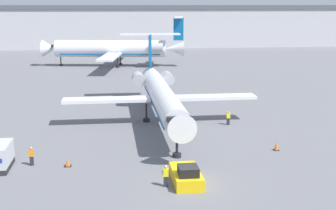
{
  "coord_description": "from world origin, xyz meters",
  "views": [
    {
      "loc": [
        -5.91,
        -33.25,
        13.73
      ],
      "look_at": [
        0.0,
        13.63,
        3.46
      ],
      "focal_mm": 50.0,
      "sensor_mm": 36.0,
      "label": 1
    }
  ],
  "objects_px": {
    "airplane_main": "(161,93)",
    "luggage_cart": "(0,156)",
    "airplane_parked_far_left": "(115,49)",
    "traffic_cone_right": "(276,146)",
    "pushback_tug": "(186,175)",
    "worker_by_wing": "(228,118)",
    "worker_near_tug": "(166,175)",
    "traffic_cone_left": "(68,163)",
    "worker_on_apron": "(31,156)"
  },
  "relations": [
    {
      "from": "airplane_parked_far_left",
      "to": "traffic_cone_right",
      "type": "bearing_deg",
      "value": -77.27
    },
    {
      "from": "luggage_cart",
      "to": "traffic_cone_right",
      "type": "relative_size",
      "value": 4.75
    },
    {
      "from": "airplane_main",
      "to": "worker_near_tug",
      "type": "xyz_separation_m",
      "value": [
        -1.8,
        -19.66,
        -2.62
      ]
    },
    {
      "from": "worker_near_tug",
      "to": "pushback_tug",
      "type": "bearing_deg",
      "value": 19.97
    },
    {
      "from": "worker_near_tug",
      "to": "airplane_parked_far_left",
      "type": "distance_m",
      "value": 71.52
    },
    {
      "from": "worker_near_tug",
      "to": "traffic_cone_right",
      "type": "distance_m",
      "value": 13.9
    },
    {
      "from": "airplane_main",
      "to": "worker_near_tug",
      "type": "height_order",
      "value": "airplane_main"
    },
    {
      "from": "pushback_tug",
      "to": "traffic_cone_right",
      "type": "height_order",
      "value": "pushback_tug"
    },
    {
      "from": "airplane_main",
      "to": "worker_by_wing",
      "type": "height_order",
      "value": "airplane_main"
    },
    {
      "from": "worker_near_tug",
      "to": "airplane_parked_far_left",
      "type": "xyz_separation_m",
      "value": [
        -2.83,
        71.4,
        3.05
      ]
    },
    {
      "from": "traffic_cone_left",
      "to": "airplane_parked_far_left",
      "type": "height_order",
      "value": "airplane_parked_far_left"
    },
    {
      "from": "luggage_cart",
      "to": "worker_by_wing",
      "type": "relative_size",
      "value": 2.31
    },
    {
      "from": "pushback_tug",
      "to": "worker_by_wing",
      "type": "relative_size",
      "value": 2.8
    },
    {
      "from": "luggage_cart",
      "to": "worker_on_apron",
      "type": "height_order",
      "value": "luggage_cart"
    },
    {
      "from": "luggage_cart",
      "to": "traffic_cone_right",
      "type": "xyz_separation_m",
      "value": [
        25.03,
        1.95,
        -0.7
      ]
    },
    {
      "from": "airplane_parked_far_left",
      "to": "pushback_tug",
      "type": "bearing_deg",
      "value": -86.35
    },
    {
      "from": "pushback_tug",
      "to": "traffic_cone_right",
      "type": "relative_size",
      "value": 5.76
    },
    {
      "from": "luggage_cart",
      "to": "airplane_parked_far_left",
      "type": "relative_size",
      "value": 0.12
    },
    {
      "from": "pushback_tug",
      "to": "airplane_parked_far_left",
      "type": "distance_m",
      "value": 71.01
    },
    {
      "from": "luggage_cart",
      "to": "airplane_main",
      "type": "bearing_deg",
      "value": 42.37
    },
    {
      "from": "pushback_tug",
      "to": "airplane_parked_far_left",
      "type": "bearing_deg",
      "value": 93.65
    },
    {
      "from": "worker_near_tug",
      "to": "traffic_cone_left",
      "type": "height_order",
      "value": "worker_near_tug"
    },
    {
      "from": "worker_by_wing",
      "to": "airplane_parked_far_left",
      "type": "xyz_separation_m",
      "value": [
        -12.24,
        53.75,
        3.09
      ]
    },
    {
      "from": "luggage_cart",
      "to": "traffic_cone_right",
      "type": "bearing_deg",
      "value": 4.45
    },
    {
      "from": "luggage_cart",
      "to": "traffic_cone_left",
      "type": "height_order",
      "value": "luggage_cart"
    },
    {
      "from": "worker_by_wing",
      "to": "traffic_cone_right",
      "type": "height_order",
      "value": "worker_by_wing"
    },
    {
      "from": "worker_near_tug",
      "to": "traffic_cone_left",
      "type": "relative_size",
      "value": 2.69
    },
    {
      "from": "pushback_tug",
      "to": "worker_on_apron",
      "type": "distance_m",
      "value": 13.82
    },
    {
      "from": "luggage_cart",
      "to": "worker_near_tug",
      "type": "xyz_separation_m",
      "value": [
        13.46,
        -5.73,
        -0.19
      ]
    },
    {
      "from": "airplane_main",
      "to": "luggage_cart",
      "type": "relative_size",
      "value": 8.03
    },
    {
      "from": "pushback_tug",
      "to": "luggage_cart",
      "type": "height_order",
      "value": "luggage_cart"
    },
    {
      "from": "pushback_tug",
      "to": "luggage_cart",
      "type": "bearing_deg",
      "value": 161.32
    },
    {
      "from": "pushback_tug",
      "to": "worker_near_tug",
      "type": "distance_m",
      "value": 1.81
    },
    {
      "from": "luggage_cart",
      "to": "airplane_parked_far_left",
      "type": "xyz_separation_m",
      "value": [
        10.64,
        65.66,
        2.86
      ]
    },
    {
      "from": "worker_on_apron",
      "to": "airplane_main",
      "type": "bearing_deg",
      "value": 46.54
    },
    {
      "from": "worker_on_apron",
      "to": "worker_by_wing",
      "type": "bearing_deg",
      "value": 29.34
    },
    {
      "from": "traffic_cone_left",
      "to": "worker_by_wing",
      "type": "bearing_deg",
      "value": 34.91
    },
    {
      "from": "luggage_cart",
      "to": "worker_by_wing",
      "type": "xyz_separation_m",
      "value": [
        22.88,
        11.91,
        -0.23
      ]
    },
    {
      "from": "luggage_cart",
      "to": "worker_on_apron",
      "type": "distance_m",
      "value": 2.57
    },
    {
      "from": "airplane_main",
      "to": "worker_near_tug",
      "type": "relative_size",
      "value": 17.77
    },
    {
      "from": "pushback_tug",
      "to": "airplane_parked_far_left",
      "type": "xyz_separation_m",
      "value": [
        -4.51,
        70.79,
        3.34
      ]
    },
    {
      "from": "worker_by_wing",
      "to": "traffic_cone_left",
      "type": "bearing_deg",
      "value": -145.09
    },
    {
      "from": "traffic_cone_left",
      "to": "traffic_cone_right",
      "type": "bearing_deg",
      "value": 6.12
    },
    {
      "from": "traffic_cone_left",
      "to": "traffic_cone_right",
      "type": "height_order",
      "value": "traffic_cone_right"
    },
    {
      "from": "worker_by_wing",
      "to": "airplane_main",
      "type": "bearing_deg",
      "value": 165.19
    },
    {
      "from": "airplane_parked_far_left",
      "to": "worker_on_apron",
      "type": "bearing_deg",
      "value": -97.1
    },
    {
      "from": "airplane_main",
      "to": "traffic_cone_right",
      "type": "xyz_separation_m",
      "value": [
        9.77,
        -11.97,
        -3.13
      ]
    },
    {
      "from": "worker_by_wing",
      "to": "traffic_cone_right",
      "type": "distance_m",
      "value": 10.2
    },
    {
      "from": "traffic_cone_left",
      "to": "traffic_cone_right",
      "type": "xyz_separation_m",
      "value": [
        19.41,
        2.08,
        0.08
      ]
    },
    {
      "from": "luggage_cart",
      "to": "worker_near_tug",
      "type": "bearing_deg",
      "value": -23.06
    }
  ]
}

